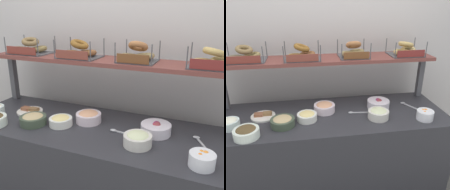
% 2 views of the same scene
% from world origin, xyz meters
% --- Properties ---
extents(ground_plane, '(8.00, 8.00, 0.00)m').
position_xyz_m(ground_plane, '(0.00, 0.00, 0.00)').
color(ground_plane, '#595651').
extents(back_wall, '(3.17, 0.06, 2.40)m').
position_xyz_m(back_wall, '(0.00, 0.55, 1.20)').
color(back_wall, beige).
rests_on(back_wall, ground_plane).
extents(deli_counter, '(1.97, 0.70, 0.85)m').
position_xyz_m(deli_counter, '(0.00, 0.00, 0.42)').
color(deli_counter, '#2D2D33').
rests_on(deli_counter, ground_plane).
extents(shelf_riser_right, '(0.05, 0.05, 0.40)m').
position_xyz_m(shelf_riser_right, '(0.93, 0.27, 1.05)').
color(shelf_riser_right, '#4C4C51').
rests_on(shelf_riser_right, deli_counter).
extents(upper_shelf, '(1.93, 0.32, 0.03)m').
position_xyz_m(upper_shelf, '(0.00, 0.27, 1.26)').
color(upper_shelf, brown).
rests_on(upper_shelf, shelf_riser_left).
extents(bowl_potato_salad, '(0.17, 0.17, 0.09)m').
position_xyz_m(bowl_potato_salad, '(0.37, -0.13, 0.89)').
color(bowl_potato_salad, silver).
rests_on(bowl_potato_salad, deli_counter).
extents(bowl_chocolate_spread, '(0.18, 0.18, 0.08)m').
position_xyz_m(bowl_chocolate_spread, '(-0.65, -0.25, 0.89)').
color(bowl_chocolate_spread, white).
rests_on(bowl_chocolate_spread, deli_counter).
extents(bowl_egg_salad, '(0.16, 0.16, 0.07)m').
position_xyz_m(bowl_egg_salad, '(-0.21, -0.07, 0.89)').
color(bowl_egg_salad, white).
rests_on(bowl_egg_salad, deli_counter).
extents(bowl_beet_salad, '(0.20, 0.20, 0.08)m').
position_xyz_m(bowl_beet_salad, '(0.44, 0.07, 0.89)').
color(bowl_beet_salad, white).
rests_on(bowl_beet_salad, deli_counter).
extents(bowl_lox_spread, '(0.18, 0.18, 0.09)m').
position_xyz_m(bowl_lox_spread, '(-0.06, 0.06, 0.89)').
color(bowl_lox_spread, white).
rests_on(bowl_lox_spread, deli_counter).
extents(bowl_cream_cheese, '(0.15, 0.15, 0.08)m').
position_xyz_m(bowl_cream_cheese, '(-0.80, -0.10, 0.89)').
color(bowl_cream_cheese, white).
rests_on(bowl_cream_cheese, deli_counter).
extents(bowl_fruit_salad, '(0.14, 0.14, 0.08)m').
position_xyz_m(bowl_fruit_salad, '(0.74, -0.21, 0.89)').
color(bowl_fruit_salad, white).
rests_on(bowl_fruit_salad, deli_counter).
extents(bowl_hummus, '(0.19, 0.19, 0.08)m').
position_xyz_m(bowl_hummus, '(-0.41, -0.13, 0.89)').
color(bowl_hummus, '#404E3B').
rests_on(bowl_hummus, deli_counter).
extents(serving_plate_white, '(0.20, 0.20, 0.04)m').
position_xyz_m(serving_plate_white, '(-0.58, 0.04, 0.86)').
color(serving_plate_white, white).
rests_on(serving_plate_white, deli_counter).
extents(serving_spoon_near_plate, '(0.10, 0.16, 0.01)m').
position_xyz_m(serving_spoon_near_plate, '(0.71, 0.07, 0.86)').
color(serving_spoon_near_plate, '#B7B7BC').
rests_on(serving_spoon_near_plate, deli_counter).
extents(serving_spoon_by_edge, '(0.18, 0.04, 0.01)m').
position_xyz_m(serving_spoon_by_edge, '(0.20, -0.01, 0.86)').
color(serving_spoon_by_edge, '#B7B7BC').
rests_on(serving_spoon_by_edge, deli_counter).
extents(bagel_basket_poppy, '(0.34, 0.25, 0.14)m').
position_xyz_m(bagel_basket_poppy, '(-0.70, 0.26, 1.33)').
color(bagel_basket_poppy, '#4C4C51').
rests_on(bagel_basket_poppy, upper_shelf).
extents(bagel_basket_cinnamon_raisin, '(0.31, 0.26, 0.14)m').
position_xyz_m(bagel_basket_cinnamon_raisin, '(-0.22, 0.25, 1.33)').
color(bagel_basket_cinnamon_raisin, '#4C4C51').
rests_on(bagel_basket_cinnamon_raisin, upper_shelf).
extents(bagel_basket_everything, '(0.28, 0.26, 0.16)m').
position_xyz_m(bagel_basket_everything, '(0.24, 0.26, 1.33)').
color(bagel_basket_everything, '#4C4C51').
rests_on(bagel_basket_everything, upper_shelf).
extents(bagel_basket_sesame, '(0.30, 0.26, 0.14)m').
position_xyz_m(bagel_basket_sesame, '(0.73, 0.25, 1.33)').
color(bagel_basket_sesame, '#4C4C51').
rests_on(bagel_basket_sesame, upper_shelf).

